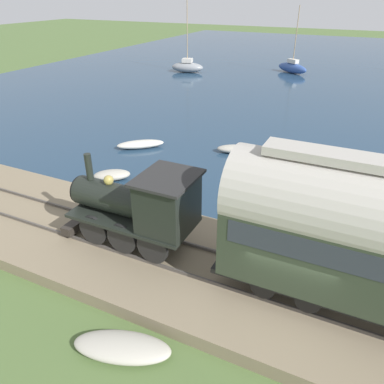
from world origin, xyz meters
TOP-DOWN VIEW (x-y plane):
  - ground_plane at (0.00, 0.00)m, footprint 200.00×200.00m
  - harbor_water at (43.65, 0.00)m, footprint 80.00×80.00m
  - rail_embankment at (0.42, 0.00)m, footprint 5.86×56.00m
  - steam_locomotive at (0.42, 5.50)m, footprint 2.16×5.20m
  - sailboat_blue at (38.49, 8.37)m, footprint 3.16×4.29m
  - sailboat_gray at (33.34, 19.99)m, footprint 2.50×4.15m
  - rowboat_mid_harbor at (9.79, 11.70)m, footprint 2.63×2.93m
  - rowboat_near_shore at (5.28, 10.61)m, footprint 1.94×2.16m
  - rowboat_off_pier at (11.66, 5.88)m, footprint 1.66×2.54m
  - beached_dinghy at (-3.51, 3.79)m, footprint 1.88×3.00m

SIDE VIEW (x-z plane):
  - ground_plane at x=0.00m, z-range 0.00..0.00m
  - harbor_water at x=43.65m, z-range 0.00..0.01m
  - beached_dinghy at x=-3.51m, z-range 0.00..0.44m
  - rail_embankment at x=0.42m, z-range -0.06..0.55m
  - rowboat_mid_harbor at x=9.79m, z-range 0.01..0.49m
  - rowboat_off_pier at x=11.66m, z-range 0.01..0.51m
  - rowboat_near_shore at x=5.28m, z-range 0.01..0.52m
  - sailboat_blue at x=38.49m, z-range -3.03..4.38m
  - sailboat_gray at x=33.34m, z-range -3.72..5.10m
  - steam_locomotive at x=0.42m, z-range 0.71..3.94m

